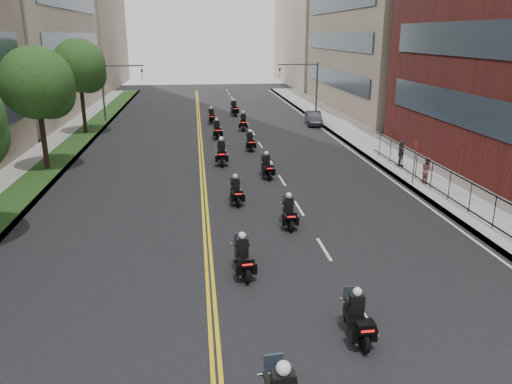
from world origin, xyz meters
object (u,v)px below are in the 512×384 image
(parked_sedan, at_px, (314,118))
(motorcycle_3, at_px, (289,213))
(motorcycle_9, at_px, (243,123))
(motorcycle_6, at_px, (221,154))
(motorcycle_7, at_px, (250,142))
(motorcycle_10, at_px, (212,117))
(motorcycle_4, at_px, (236,192))
(pedestrian_b, at_px, (427,170))
(motorcycle_5, at_px, (267,167))
(motorcycle_1, at_px, (357,319))
(motorcycle_11, at_px, (234,109))
(motorcycle_8, at_px, (217,130))
(motorcycle_2, at_px, (243,258))
(pedestrian_c, at_px, (401,153))

(parked_sedan, bearing_deg, motorcycle_3, -98.97)
(motorcycle_3, xyz_separation_m, motorcycle_9, (0.25, 23.70, 0.07))
(motorcycle_6, relative_size, motorcycle_7, 1.17)
(motorcycle_10, bearing_deg, motorcycle_4, -95.51)
(motorcycle_4, relative_size, pedestrian_b, 1.38)
(motorcycle_5, xyz_separation_m, pedestrian_b, (8.81, -2.73, 0.27))
(motorcycle_1, height_order, motorcycle_11, motorcycle_11)
(motorcycle_4, height_order, motorcycle_8, motorcycle_8)
(motorcycle_7, xyz_separation_m, motorcycle_8, (-2.23, 4.70, 0.06))
(motorcycle_2, bearing_deg, parked_sedan, 67.43)
(motorcycle_5, height_order, motorcycle_8, motorcycle_8)
(motorcycle_2, height_order, motorcycle_11, motorcycle_11)
(motorcycle_9, distance_m, motorcycle_11, 8.45)
(motorcycle_7, relative_size, parked_sedan, 0.55)
(motorcycle_8, height_order, motorcycle_9, motorcycle_9)
(motorcycle_11, xyz_separation_m, pedestrian_b, (8.87, -26.82, 0.20))
(motorcycle_3, distance_m, pedestrian_b, 10.42)
(motorcycle_3, distance_m, pedestrian_c, 12.76)
(motorcycle_6, bearing_deg, motorcycle_10, 91.89)
(motorcycle_6, xyz_separation_m, motorcycle_10, (-0.07, 16.02, -0.08))
(parked_sedan, distance_m, pedestrian_c, 16.70)
(motorcycle_7, bearing_deg, motorcycle_2, -98.43)
(motorcycle_2, height_order, motorcycle_6, motorcycle_6)
(motorcycle_10, bearing_deg, motorcycle_7, -85.09)
(motorcycle_9, xyz_separation_m, motorcycle_10, (-2.70, 3.92, -0.04))
(motorcycle_2, xyz_separation_m, motorcycle_5, (2.63, 12.50, 0.01))
(motorcycle_1, xyz_separation_m, motorcycle_3, (-0.33, 8.77, 0.01))
(motorcycle_2, relative_size, motorcycle_9, 0.92)
(motorcycle_5, relative_size, parked_sedan, 0.57)
(motorcycle_6, bearing_deg, motorcycle_7, 60.94)
(motorcycle_5, distance_m, motorcycle_8, 12.41)
(motorcycle_3, height_order, motorcycle_9, motorcycle_9)
(motorcycle_3, relative_size, pedestrian_c, 1.24)
(motorcycle_3, xyz_separation_m, motorcycle_7, (-0.04, 15.53, 0.01))
(pedestrian_c, bearing_deg, motorcycle_6, 87.93)
(pedestrian_b, bearing_deg, parked_sedan, 3.25)
(pedestrian_c, bearing_deg, motorcycle_8, 55.61)
(motorcycle_9, bearing_deg, motorcycle_3, -83.94)
(motorcycle_1, bearing_deg, motorcycle_7, 90.24)
(motorcycle_6, bearing_deg, motorcycle_1, -80.78)
(motorcycle_6, distance_m, parked_sedan, 17.01)
(motorcycle_1, height_order, motorcycle_5, motorcycle_5)
(motorcycle_1, distance_m, motorcycle_8, 29.12)
(motorcycle_2, height_order, motorcycle_8, motorcycle_8)
(motorcycle_5, distance_m, pedestrian_c, 8.88)
(motorcycle_3, distance_m, motorcycle_8, 20.36)
(motorcycle_7, relative_size, pedestrian_c, 1.25)
(motorcycle_6, distance_m, pedestrian_c, 11.61)
(motorcycle_1, distance_m, motorcycle_11, 40.92)
(motorcycle_6, bearing_deg, motorcycle_3, -76.75)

